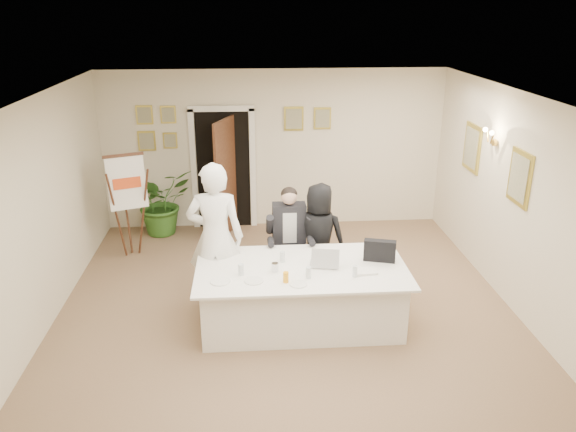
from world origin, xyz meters
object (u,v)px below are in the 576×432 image
(laptop_bag, at_px, (380,251))
(steel_jug, at_px, (275,267))
(paper_stack, at_px, (365,271))
(potted_palm, at_px, (161,202))
(standing_woman, at_px, (319,237))
(seated_man, at_px, (289,237))
(laptop, at_px, (324,254))
(standing_man, at_px, (216,238))
(flip_chart, at_px, (129,211))
(oj_glass, at_px, (286,277))
(conference_table, at_px, (301,295))

(laptop_bag, bearing_deg, steel_jug, -154.78)
(paper_stack, bearing_deg, potted_palm, 130.89)
(standing_woman, distance_m, steel_jug, 1.25)
(seated_man, distance_m, laptop, 1.06)
(standing_man, relative_size, potted_palm, 1.75)
(flip_chart, relative_size, standing_man, 0.83)
(paper_stack, bearing_deg, standing_man, 159.66)
(laptop_bag, bearing_deg, oj_glass, -141.30)
(standing_man, distance_m, standing_woman, 1.50)
(potted_palm, height_order, oj_glass, potted_palm)
(standing_woman, relative_size, potted_palm, 1.35)
(seated_man, bearing_deg, laptop_bag, -41.25)
(standing_man, xyz_separation_m, standing_woman, (1.40, 0.48, -0.23))
(seated_man, height_order, standing_woman, standing_woman)
(laptop, xyz_separation_m, laptop_bag, (0.71, 0.06, 0.00))
(conference_table, relative_size, paper_stack, 9.75)
(standing_man, bearing_deg, steel_jug, 145.71)
(flip_chart, bearing_deg, standing_man, -50.11)
(laptop_bag, relative_size, oj_glass, 3.06)
(seated_man, relative_size, standing_woman, 0.96)
(standing_man, bearing_deg, flip_chart, -46.60)
(conference_table, distance_m, laptop, 0.60)
(seated_man, bearing_deg, standing_woman, -11.69)
(flip_chart, bearing_deg, laptop, -37.66)
(flip_chart, bearing_deg, potted_palm, 69.63)
(standing_man, bearing_deg, conference_table, 159.36)
(steel_jug, bearing_deg, paper_stack, -5.53)
(standing_man, distance_m, paper_stack, 1.96)
(conference_table, relative_size, laptop_bag, 6.55)
(flip_chart, bearing_deg, standing_woman, -23.79)
(conference_table, height_order, oj_glass, oj_glass)
(paper_stack, relative_size, oj_glass, 2.05)
(conference_table, distance_m, oj_glass, 0.63)
(laptop_bag, xyz_separation_m, oj_glass, (-1.22, -0.50, -0.07))
(laptop_bag, bearing_deg, potted_palm, 152.29)
(potted_palm, bearing_deg, paper_stack, -49.11)
(standing_woman, height_order, paper_stack, standing_woman)
(potted_palm, bearing_deg, seated_man, -45.57)
(seated_man, bearing_deg, potted_palm, 134.06)
(standing_woman, bearing_deg, paper_stack, 128.94)
(laptop, bearing_deg, flip_chart, 153.02)
(laptop, relative_size, steel_jug, 3.27)
(laptop, distance_m, paper_stack, 0.55)
(laptop_bag, relative_size, paper_stack, 1.49)
(flip_chart, xyz_separation_m, oj_glass, (2.30, -2.61, 0.07))
(standing_man, height_order, laptop_bag, standing_man)
(seated_man, relative_size, paper_stack, 5.55)
(oj_glass, bearing_deg, seated_man, 84.10)
(seated_man, relative_size, laptop_bag, 3.73)
(conference_table, distance_m, paper_stack, 0.88)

